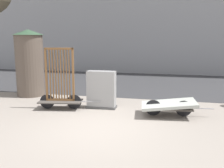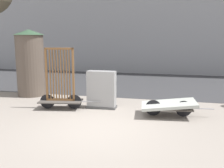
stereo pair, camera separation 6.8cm
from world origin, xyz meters
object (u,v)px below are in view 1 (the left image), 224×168
advertising_column (30,62)px  utility_cabinet (101,91)px  bike_cart_with_mattress (169,105)px  bike_cart_with_bedframe (60,89)px

advertising_column → utility_cabinet: bearing=-20.2°
bike_cart_with_mattress → utility_cabinet: size_ratio=1.74×
utility_cabinet → advertising_column: 3.97m
bike_cart_with_mattress → advertising_column: size_ratio=0.82×
bike_cart_with_mattress → utility_cabinet: (-2.43, 0.46, 0.28)m
utility_cabinet → advertising_column: (-3.65, 1.34, 0.84)m
bike_cart_with_bedframe → utility_cabinet: (1.41, 0.46, -0.09)m
utility_cabinet → advertising_column: size_ratio=0.47×
bike_cart_with_bedframe → advertising_column: advertising_column is taller
advertising_column → bike_cart_with_mattress: bearing=-16.5°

